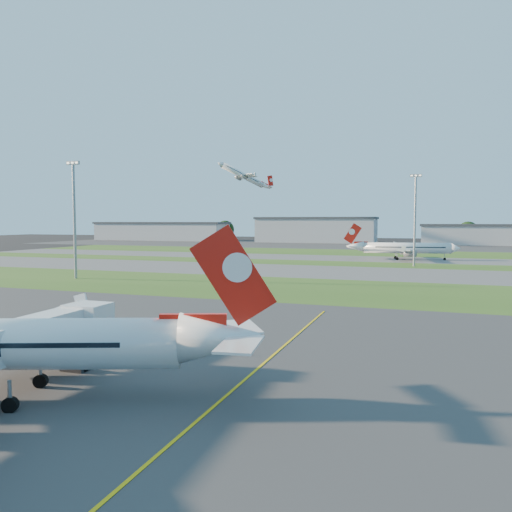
% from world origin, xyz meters
% --- Properties ---
extents(ground, '(700.00, 700.00, 0.00)m').
position_xyz_m(ground, '(0.00, 0.00, 0.00)').
color(ground, black).
rests_on(ground, ground).
extents(apron_near, '(300.00, 70.00, 0.01)m').
position_xyz_m(apron_near, '(0.00, 0.00, 0.01)').
color(apron_near, '#333335').
rests_on(apron_near, ground).
extents(grass_strip_a, '(300.00, 34.00, 0.01)m').
position_xyz_m(grass_strip_a, '(0.00, 52.00, 0.01)').
color(grass_strip_a, '#30551C').
rests_on(grass_strip_a, ground).
extents(taxiway_a, '(300.00, 32.00, 0.01)m').
position_xyz_m(taxiway_a, '(0.00, 85.00, 0.01)').
color(taxiway_a, '#515154').
rests_on(taxiway_a, ground).
extents(grass_strip_b, '(300.00, 18.00, 0.01)m').
position_xyz_m(grass_strip_b, '(0.00, 110.00, 0.01)').
color(grass_strip_b, '#30551C').
rests_on(grass_strip_b, ground).
extents(taxiway_b, '(300.00, 26.00, 0.01)m').
position_xyz_m(taxiway_b, '(0.00, 132.00, 0.01)').
color(taxiway_b, '#515154').
rests_on(taxiway_b, ground).
extents(grass_strip_c, '(300.00, 40.00, 0.01)m').
position_xyz_m(grass_strip_c, '(0.00, 165.00, 0.01)').
color(grass_strip_c, '#30551C').
rests_on(grass_strip_c, ground).
extents(apron_far, '(400.00, 80.00, 0.01)m').
position_xyz_m(apron_far, '(0.00, 225.00, 0.01)').
color(apron_far, '#333335').
rests_on(apron_far, ground).
extents(yellow_line, '(0.25, 60.00, 0.02)m').
position_xyz_m(yellow_line, '(5.00, 0.00, 0.00)').
color(yellow_line, gold).
rests_on(yellow_line, ground).
extents(airliner_taxiing, '(34.37, 28.95, 10.77)m').
position_xyz_m(airliner_taxiing, '(11.63, 133.04, 3.78)').
color(airliner_taxiing, white).
rests_on(airliner_taxiing, ground).
extents(airliner_departing, '(25.64, 22.60, 10.04)m').
position_xyz_m(airliner_departing, '(-79.76, 223.89, 38.19)').
color(airliner_departing, white).
extents(light_mast_west, '(3.20, 0.70, 25.80)m').
position_xyz_m(light_mast_west, '(-55.00, 52.00, 14.81)').
color(light_mast_west, gray).
rests_on(light_mast_west, ground).
extents(light_mast_centre, '(3.20, 0.70, 25.80)m').
position_xyz_m(light_mast_centre, '(15.00, 108.00, 14.81)').
color(light_mast_centre, gray).
rests_on(light_mast_centre, ground).
extents(hangar_far_west, '(91.80, 23.00, 12.20)m').
position_xyz_m(hangar_far_west, '(-150.00, 255.00, 6.14)').
color(hangar_far_west, '#94969B').
rests_on(hangar_far_west, ground).
extents(hangar_west, '(71.40, 23.00, 15.20)m').
position_xyz_m(hangar_west, '(-45.00, 255.00, 7.64)').
color(hangar_west, '#94969B').
rests_on(hangar_west, ground).
extents(hangar_east, '(81.60, 23.00, 11.20)m').
position_xyz_m(hangar_east, '(55.00, 255.00, 5.64)').
color(hangar_east, '#94969B').
rests_on(hangar_east, ground).
extents(tree_far_west, '(11.00, 11.00, 12.00)m').
position_xyz_m(tree_far_west, '(-190.00, 268.00, 6.49)').
color(tree_far_west, black).
rests_on(tree_far_west, ground).
extents(tree_west, '(12.10, 12.10, 13.20)m').
position_xyz_m(tree_west, '(-110.00, 270.00, 7.14)').
color(tree_west, black).
rests_on(tree_west, ground).
extents(tree_mid_west, '(9.90, 9.90, 10.80)m').
position_xyz_m(tree_mid_west, '(-20.00, 266.00, 5.84)').
color(tree_mid_west, black).
rests_on(tree_mid_west, ground).
extents(tree_mid_east, '(11.55, 11.55, 12.60)m').
position_xyz_m(tree_mid_east, '(40.00, 269.00, 6.81)').
color(tree_mid_east, black).
rests_on(tree_mid_east, ground).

